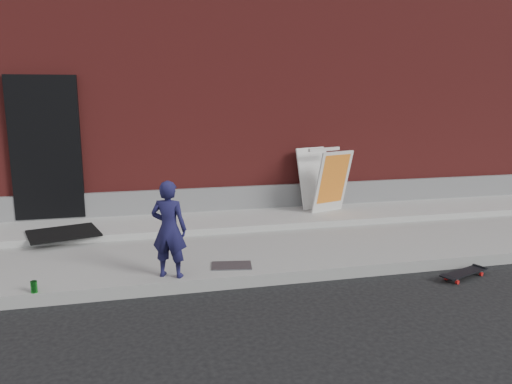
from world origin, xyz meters
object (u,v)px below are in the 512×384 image
object	(u,v)px
pizza_sign	(324,179)
soda_can	(34,287)
skateboard	(464,273)
child	(169,229)

from	to	relation	value
pizza_sign	soda_can	world-z (taller)	pizza_sign
skateboard	soda_can	xyz separation A→B (m)	(-5.01, 0.36, 0.15)
child	soda_can	xyz separation A→B (m)	(-1.45, -0.15, -0.50)
pizza_sign	soda_can	distance (m)	4.97
pizza_sign	soda_can	xyz separation A→B (m)	(-4.25, -2.51, -0.58)
skateboard	soda_can	world-z (taller)	soda_can
pizza_sign	child	bearing A→B (deg)	-139.90
skateboard	soda_can	bearing A→B (deg)	175.94
soda_can	pizza_sign	bearing A→B (deg)	30.51
skateboard	child	bearing A→B (deg)	171.90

